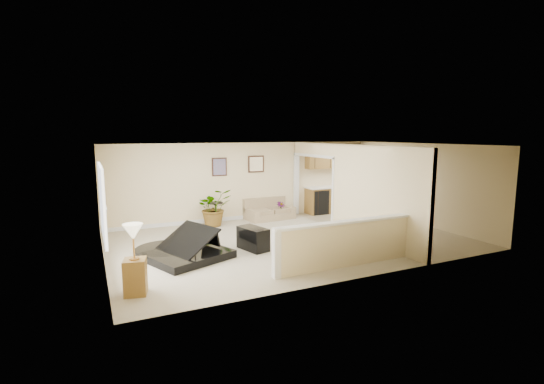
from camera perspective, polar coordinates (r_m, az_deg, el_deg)
name	(u,v)px	position (r m, az deg, el deg)	size (l,w,h in m)	color
floor	(290,240)	(10.46, 2.58, -7.02)	(9.00, 9.00, 0.00)	tan
back_wall	(247,181)	(12.90, -3.60, 1.59)	(9.00, 0.04, 2.50)	beige
front_wall	(363,215)	(7.71, 13.08, -3.28)	(9.00, 0.04, 2.50)	beige
left_wall	(101,207)	(9.05, -23.51, -2.05)	(0.04, 6.00, 2.50)	beige
right_wall	(420,184)	(12.90, 20.60, 1.07)	(0.04, 6.00, 2.50)	beige
ceiling	(290,145)	(10.08, 2.67, 6.81)	(9.00, 6.00, 0.04)	silver
kitchen_vinyl	(383,228)	(12.20, 15.84, -5.06)	(2.70, 6.00, 0.01)	gray
interior_partition	(342,189)	(11.35, 10.09, 0.38)	(0.18, 5.99, 2.50)	beige
pony_half_wall	(344,243)	(8.47, 10.37, -7.24)	(3.42, 0.22, 1.00)	beige
left_window	(102,202)	(8.52, -23.38, -1.28)	(0.05, 2.15, 1.45)	white
wall_art_left	(219,167)	(12.51, -7.63, 3.62)	(0.48, 0.04, 0.58)	#321B12
wall_mirror	(256,164)	(12.93, -2.33, 4.07)	(0.55, 0.04, 0.55)	#321B12
kitchen_cabinets	(333,188)	(14.20, 8.89, 0.59)	(2.36, 0.65, 2.33)	brown
piano	(184,229)	(9.13, -12.63, -5.27)	(2.34, 2.30, 1.57)	black
piano_bench	(253,239)	(9.60, -2.76, -6.76)	(0.41, 0.82, 0.54)	black
loveseat	(269,208)	(13.01, -0.48, -2.40)	(1.63, 1.02, 0.89)	#998061
accent_table	(215,210)	(12.31, -8.19, -2.63)	(0.47, 0.47, 0.69)	black
palm_plant	(214,208)	(12.10, -8.38, -2.24)	(1.07, 0.94, 1.14)	black
small_plant	(281,211)	(13.03, 1.24, -2.83)	(0.38, 0.38, 0.56)	black
lamp_stand	(135,265)	(7.34, -19.27, -9.94)	(0.45, 0.45, 1.26)	brown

